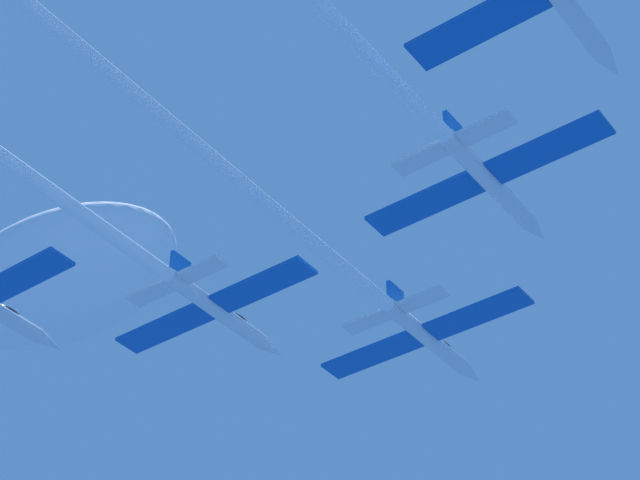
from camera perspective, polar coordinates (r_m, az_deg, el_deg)
The scene contains 3 objects.
jet_lead at distance 77.24m, azimuth -1.59°, elevation 0.92°, with size 16.82×57.00×2.79m.
jet_left_wing at distance 76.24m, azimuth -13.96°, elevation 3.26°, with size 16.82×61.25×2.79m.
cloud_wispy at distance 129.50m, azimuth -12.24°, elevation -1.82°, with size 29.92×16.46×10.47m, color white.
Camera 1 is at (36.95, -63.54, -49.28)m, focal length 67.97 mm.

